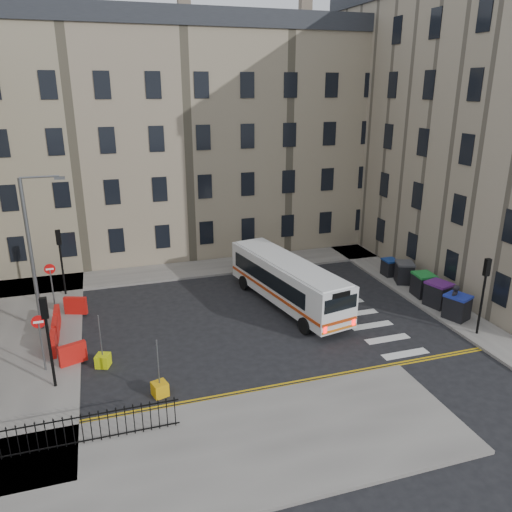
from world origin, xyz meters
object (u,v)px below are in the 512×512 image
pedestrian (453,301)px  bollard_chevron (160,389)px  streetlamp (31,253)px  wheelie_bin_d (404,272)px  bus (287,280)px  wheelie_bin_b (438,294)px  wheelie_bin_c (423,285)px  bollard_yellow (103,360)px  wheelie_bin_a (457,307)px  wheelie_bin_e (390,267)px

pedestrian → bollard_chevron: size_ratio=3.23×
streetlamp → wheelie_bin_d: size_ratio=5.19×
pedestrian → bus: bearing=-59.0°
bus → wheelie_bin_d: bearing=-6.4°
wheelie_bin_d → pedestrian: 5.38m
wheelie_bin_b → bollard_chevron: size_ratio=2.65×
streetlamp → bus: streetlamp is taller
wheelie_bin_c → bollard_yellow: wheelie_bin_c is taller
streetlamp → wheelie_bin_d: (22.01, -0.17, -3.49)m
wheelie_bin_a → wheelie_bin_c: bearing=64.6°
wheelie_bin_a → wheelie_bin_b: 1.74m
pedestrian → bollard_chevron: 16.52m
bus → wheelie_bin_a: size_ratio=6.50×
wheelie_bin_b → pedestrian: 1.61m
bus → wheelie_bin_b: bus is taller
wheelie_bin_c → wheelie_bin_e: wheelie_bin_c is taller
bus → wheelie_bin_c: (8.29, -1.54, -0.70)m
wheelie_bin_b → wheelie_bin_d: 3.78m
bus → wheelie_bin_e: bus is taller
bollard_yellow → streetlamp: bearing=122.4°
wheelie_bin_e → bollard_chevron: (-16.62, -9.10, -0.42)m
bus → wheelie_bin_c: 8.46m
streetlamp → wheelie_bin_e: size_ratio=7.22×
wheelie_bin_a → pedestrian: 0.35m
wheelie_bin_a → wheelie_bin_e: bearing=66.3°
wheelie_bin_e → streetlamp: bearing=-176.2°
wheelie_bin_a → wheelie_bin_e: size_ratio=1.40×
streetlamp → wheelie_bin_b: size_ratio=5.11×
bus → wheelie_bin_a: 9.48m
wheelie_bin_d → bollard_chevron: wheelie_bin_d is taller
wheelie_bin_c → wheelie_bin_d: size_ratio=0.91×
wheelie_bin_c → bollard_chevron: (-16.65, -5.42, -0.57)m
streetlamp → wheelie_bin_d: bearing=-0.4°
wheelie_bin_c → pedestrian: (-0.31, -3.12, 0.25)m
wheelie_bin_a → wheelie_bin_d: size_ratio=1.00×
bollard_yellow → wheelie_bin_b: bearing=2.4°
streetlamp → bus: 13.88m
bus → wheelie_bin_e: bearing=3.4°
wheelie_bin_b → bollard_yellow: bearing=165.7°
bus → pedestrian: (7.98, -4.65, -0.45)m
bus → wheelie_bin_a: bearing=-41.7°
bus → bollard_yellow: 11.33m
streetlamp → wheelie_bin_b: 22.40m
pedestrian → bollard_yellow: (-18.55, 0.80, -0.82)m
wheelie_bin_a → bollard_yellow: size_ratio=2.63×
wheelie_bin_c → bollard_chevron: 17.52m
wheelie_bin_c → wheelie_bin_d: (0.14, 2.24, -0.02)m
bus → wheelie_bin_d: size_ratio=6.52×
wheelie_bin_b → bus: bearing=142.8°
wheelie_bin_a → bus: bearing=126.7°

